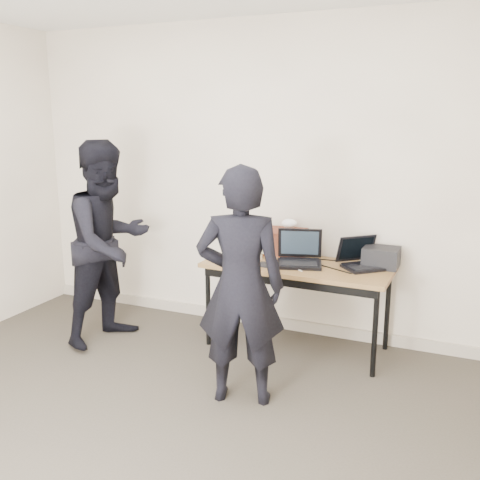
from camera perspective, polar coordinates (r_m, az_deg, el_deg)
The scene contains 13 objects.
room at distance 2.76m, azimuth -15.10°, elevation 1.31°, with size 4.60×4.60×2.80m.
desk at distance 4.37m, azimuth 6.13°, elevation -3.35°, with size 1.52×0.69×0.72m.
laptop_beige at distance 4.51m, azimuth 0.05°, elevation -1.29°, with size 0.40×0.40×0.26m.
laptop_center at distance 4.36m, azimuth 6.34°, elevation -1.74°, with size 0.44×0.43×0.28m.
laptop_right at distance 4.35m, azimuth 12.88°, elevation -2.13°, with size 0.45×0.45×0.24m.
leather_satchel at distance 4.58m, azimuth 4.88°, elevation -0.13°, with size 0.37×0.20×0.25m.
tissue at distance 4.55m, azimuth 5.29°, elevation 1.77°, with size 0.13×0.10×0.08m, color white.
equipment_box at distance 4.39m, azimuth 14.82°, elevation -1.78°, with size 0.27×0.23×0.16m, color black.
power_brick at distance 4.26m, azimuth 2.67°, elevation -2.64°, with size 0.09×0.06×0.03m, color black.
cables at distance 4.34m, azimuth 6.73°, elevation -2.62°, with size 1.16×0.42×0.01m.
person_typist at distance 3.51m, azimuth 0.04°, elevation -5.01°, with size 0.59×0.38×1.60m, color black.
person_observer at distance 4.61m, azimuth -13.79°, elevation -0.30°, with size 0.83×0.65×1.71m, color black.
baseboard at distance 5.02m, azimuth 1.78°, elevation -8.43°, with size 4.50×0.03×0.10m, color #B4A895.
Camera 1 is at (1.68, -2.12, 1.89)m, focal length 40.00 mm.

